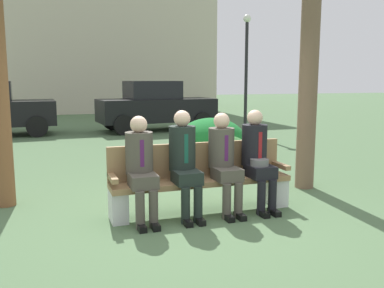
{
  "coord_description": "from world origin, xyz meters",
  "views": [
    {
      "loc": [
        -1.62,
        -4.76,
        1.73
      ],
      "look_at": [
        0.23,
        0.65,
        0.85
      ],
      "focal_mm": 39.34,
      "sensor_mm": 36.0,
      "label": 1
    }
  ],
  "objects_px": {
    "seated_man_leftmost": "(141,163)",
    "seated_man_centerright": "(224,157)",
    "building_backdrop": "(104,21)",
    "shrub_mid_lawn": "(211,139)",
    "shrub_near_bench": "(226,150)",
    "street_lamp": "(246,62)",
    "parked_car_far": "(156,106)",
    "park_bench": "(200,179)",
    "seated_man_centerleft": "(184,158)",
    "seated_man_rightmost": "(257,155)"
  },
  "relations": [
    {
      "from": "park_bench",
      "to": "seated_man_centerleft",
      "type": "xyz_separation_m",
      "value": [
        -0.26,
        -0.13,
        0.31
      ]
    },
    {
      "from": "park_bench",
      "to": "seated_man_rightmost",
      "type": "relative_size",
      "value": 1.8
    },
    {
      "from": "park_bench",
      "to": "seated_man_centerright",
      "type": "xyz_separation_m",
      "value": [
        0.28,
        -0.13,
        0.29
      ]
    },
    {
      "from": "seated_man_centerleft",
      "to": "shrub_near_bench",
      "type": "relative_size",
      "value": 1.38
    },
    {
      "from": "parked_car_far",
      "to": "park_bench",
      "type": "bearing_deg",
      "value": -100.27
    },
    {
      "from": "seated_man_centerright",
      "to": "shrub_near_bench",
      "type": "relative_size",
      "value": 1.33
    },
    {
      "from": "seated_man_centerright",
      "to": "seated_man_rightmost",
      "type": "xyz_separation_m",
      "value": [
        0.48,
        -0.0,
        0.01
      ]
    },
    {
      "from": "parked_car_far",
      "to": "building_backdrop",
      "type": "distance_m",
      "value": 11.73
    },
    {
      "from": "seated_man_centerleft",
      "to": "street_lamp",
      "type": "relative_size",
      "value": 0.36
    },
    {
      "from": "shrub_near_bench",
      "to": "street_lamp",
      "type": "relative_size",
      "value": 0.26
    },
    {
      "from": "street_lamp",
      "to": "park_bench",
      "type": "bearing_deg",
      "value": -120.13
    },
    {
      "from": "parked_car_far",
      "to": "street_lamp",
      "type": "bearing_deg",
      "value": -35.72
    },
    {
      "from": "seated_man_rightmost",
      "to": "street_lamp",
      "type": "height_order",
      "value": "street_lamp"
    },
    {
      "from": "seated_man_centerright",
      "to": "building_backdrop",
      "type": "bearing_deg",
      "value": 86.84
    },
    {
      "from": "park_bench",
      "to": "parked_car_far",
      "type": "height_order",
      "value": "parked_car_far"
    },
    {
      "from": "seated_man_rightmost",
      "to": "seated_man_leftmost",
      "type": "bearing_deg",
      "value": 179.92
    },
    {
      "from": "seated_man_centerleft",
      "to": "building_backdrop",
      "type": "xyz_separation_m",
      "value": [
        1.64,
        19.95,
        4.25
      ]
    },
    {
      "from": "park_bench",
      "to": "shrub_mid_lawn",
      "type": "xyz_separation_m",
      "value": [
        1.43,
        3.25,
        0.02
      ]
    },
    {
      "from": "park_bench",
      "to": "shrub_near_bench",
      "type": "xyz_separation_m",
      "value": [
        1.51,
        2.66,
        -0.13
      ]
    },
    {
      "from": "seated_man_leftmost",
      "to": "building_backdrop",
      "type": "xyz_separation_m",
      "value": [
        2.2,
        19.96,
        4.27
      ]
    },
    {
      "from": "street_lamp",
      "to": "seated_man_centerright",
      "type": "bearing_deg",
      "value": -117.98
    },
    {
      "from": "seated_man_leftmost",
      "to": "seated_man_rightmost",
      "type": "distance_m",
      "value": 1.58
    },
    {
      "from": "seated_man_rightmost",
      "to": "street_lamp",
      "type": "xyz_separation_m",
      "value": [
        3.34,
        7.2,
        1.53
      ]
    },
    {
      "from": "seated_man_centerright",
      "to": "building_backdrop",
      "type": "distance_m",
      "value": 20.44
    },
    {
      "from": "park_bench",
      "to": "seated_man_centerleft",
      "type": "bearing_deg",
      "value": -154.39
    },
    {
      "from": "seated_man_leftmost",
      "to": "street_lamp",
      "type": "bearing_deg",
      "value": 55.65
    },
    {
      "from": "shrub_mid_lawn",
      "to": "building_backdrop",
      "type": "height_order",
      "value": "building_backdrop"
    },
    {
      "from": "park_bench",
      "to": "shrub_mid_lawn",
      "type": "height_order",
      "value": "shrub_mid_lawn"
    },
    {
      "from": "shrub_mid_lawn",
      "to": "seated_man_centerright",
      "type": "bearing_deg",
      "value": -108.87
    },
    {
      "from": "seated_man_centerright",
      "to": "shrub_mid_lawn",
      "type": "distance_m",
      "value": 3.58
    },
    {
      "from": "seated_man_rightmost",
      "to": "parked_car_far",
      "type": "height_order",
      "value": "parked_car_far"
    },
    {
      "from": "seated_man_leftmost",
      "to": "seated_man_centerright",
      "type": "distance_m",
      "value": 1.1
    },
    {
      "from": "seated_man_leftmost",
      "to": "parked_car_far",
      "type": "bearing_deg",
      "value": 74.92
    },
    {
      "from": "shrub_near_bench",
      "to": "building_backdrop",
      "type": "xyz_separation_m",
      "value": [
        -0.13,
        17.17,
        4.69
      ]
    },
    {
      "from": "park_bench",
      "to": "shrub_near_bench",
      "type": "relative_size",
      "value": 2.45
    },
    {
      "from": "seated_man_rightmost",
      "to": "parked_car_far",
      "type": "bearing_deg",
      "value": 84.63
    },
    {
      "from": "seated_man_leftmost",
      "to": "seated_man_centerright",
      "type": "bearing_deg",
      "value": 0.05
    },
    {
      "from": "street_lamp",
      "to": "parked_car_far",
      "type": "bearing_deg",
      "value": 144.28
    },
    {
      "from": "street_lamp",
      "to": "shrub_near_bench",
      "type": "bearing_deg",
      "value": -120.41
    },
    {
      "from": "seated_man_centerleft",
      "to": "shrub_near_bench",
      "type": "bearing_deg",
      "value": 57.47
    },
    {
      "from": "shrub_near_bench",
      "to": "parked_car_far",
      "type": "distance_m",
      "value": 6.23
    },
    {
      "from": "seated_man_rightmost",
      "to": "seated_man_centerleft",
      "type": "bearing_deg",
      "value": 179.59
    },
    {
      "from": "seated_man_centerleft",
      "to": "seated_man_centerright",
      "type": "distance_m",
      "value": 0.54
    },
    {
      "from": "seated_man_rightmost",
      "to": "street_lamp",
      "type": "distance_m",
      "value": 8.09
    },
    {
      "from": "seated_man_leftmost",
      "to": "shrub_mid_lawn",
      "type": "xyz_separation_m",
      "value": [
        2.25,
        3.38,
        -0.26
      ]
    },
    {
      "from": "shrub_mid_lawn",
      "to": "parked_car_far",
      "type": "height_order",
      "value": "parked_car_far"
    },
    {
      "from": "building_backdrop",
      "to": "shrub_mid_lawn",
      "type": "bearing_deg",
      "value": -89.82
    },
    {
      "from": "street_lamp",
      "to": "seated_man_leftmost",
      "type": "bearing_deg",
      "value": -124.35
    },
    {
      "from": "seated_man_rightmost",
      "to": "shrub_mid_lawn",
      "type": "xyz_separation_m",
      "value": [
        0.67,
        3.38,
        -0.28
      ]
    },
    {
      "from": "seated_man_leftmost",
      "to": "shrub_mid_lawn",
      "type": "distance_m",
      "value": 4.07
    }
  ]
}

